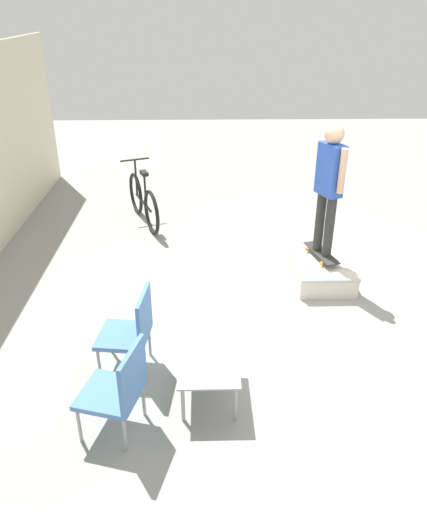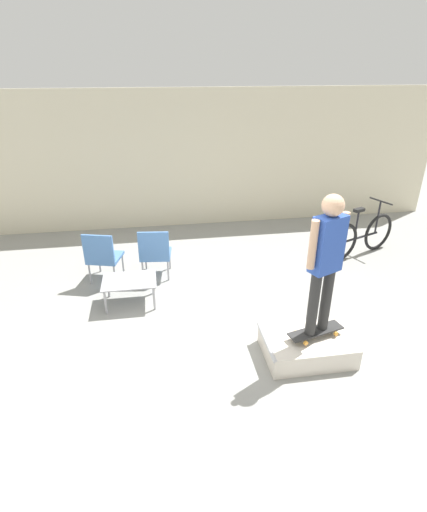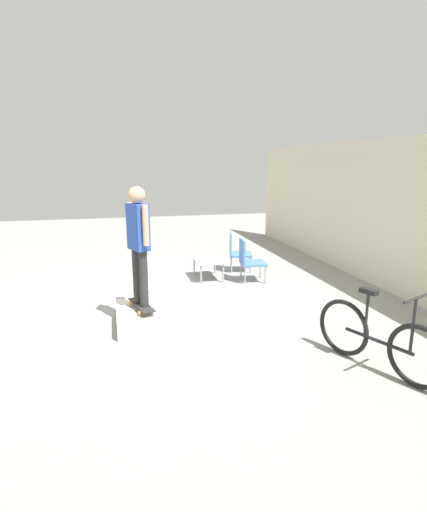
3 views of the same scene
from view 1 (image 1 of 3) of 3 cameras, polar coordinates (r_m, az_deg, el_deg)
name	(u,v)px [view 1 (image 1 of 3)]	position (r m, az deg, el deg)	size (l,w,h in m)	color
ground_plane	(295,328)	(6.23, 9.35, -8.08)	(24.00, 24.00, 0.00)	gray
skate_ramp_box	(321,270)	(7.25, 12.17, -1.60)	(1.13, 0.78, 0.31)	silver
skateboard_on_ramp	(321,253)	(7.23, 12.22, 0.34)	(0.78, 0.38, 0.07)	#2D2D2D
person_skater	(329,180)	(6.82, 13.11, 8.48)	(0.53, 0.33, 1.80)	#2D2D2D
coffee_table	(209,364)	(5.02, -0.56, -12.23)	(0.83, 0.59, 0.42)	#9E9EA3
patio_chair_left	(119,387)	(4.64, -10.72, -14.51)	(0.64, 0.64, 0.93)	#99999E
patio_chair_right	(132,329)	(5.33, -9.31, -8.19)	(0.58, 0.58, 0.93)	#99999E
bicycle	(143,201)	(8.94, -8.03, 6.21)	(1.67, 0.75, 1.06)	black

